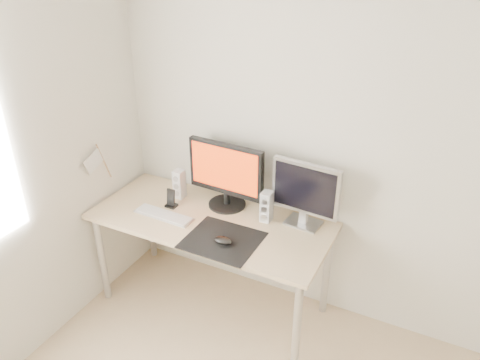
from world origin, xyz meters
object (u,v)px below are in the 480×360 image
(second_monitor, at_px, (305,191))
(phone_dock, at_px, (171,201))
(mouse, at_px, (223,240))
(speaker_left, at_px, (179,184))
(desk, at_px, (211,229))
(speaker_right, at_px, (267,207))
(main_monitor, at_px, (226,173))
(keyboard, at_px, (164,215))

(second_monitor, xyz_separation_m, phone_dock, (-0.89, -0.20, -0.20))
(mouse, relative_size, speaker_left, 0.54)
(mouse, bearing_deg, phone_dock, 156.85)
(mouse, distance_m, phone_dock, 0.58)
(desk, distance_m, speaker_right, 0.41)
(main_monitor, distance_m, keyboard, 0.50)
(main_monitor, relative_size, speaker_right, 2.61)
(desk, xyz_separation_m, keyboard, (-0.30, -0.11, 0.09))
(speaker_right, xyz_separation_m, keyboard, (-0.64, -0.26, -0.10))
(desk, height_order, main_monitor, main_monitor)
(speaker_right, height_order, phone_dock, speaker_right)
(second_monitor, relative_size, phone_dock, 3.37)
(main_monitor, height_order, second_monitor, main_monitor)
(mouse, height_order, speaker_right, speaker_right)
(speaker_left, relative_size, keyboard, 0.50)
(desk, distance_m, phone_dock, 0.34)
(main_monitor, xyz_separation_m, speaker_right, (0.32, -0.05, -0.15))
(speaker_left, relative_size, phone_dock, 1.58)
(speaker_left, height_order, speaker_right, same)
(second_monitor, distance_m, keyboard, 0.96)
(keyboard, bearing_deg, speaker_right, 22.11)
(main_monitor, bearing_deg, keyboard, -135.75)
(mouse, xyz_separation_m, keyboard, (-0.51, 0.10, -0.02))
(mouse, bearing_deg, speaker_left, 146.35)
(main_monitor, xyz_separation_m, second_monitor, (0.55, 0.02, -0.01))
(second_monitor, relative_size, speaker_right, 2.14)
(mouse, relative_size, second_monitor, 0.25)
(desk, height_order, speaker_left, speaker_left)
(desk, bearing_deg, speaker_right, 24.17)
(speaker_right, distance_m, keyboard, 0.69)
(speaker_right, bearing_deg, mouse, -109.62)
(desk, relative_size, phone_dock, 11.95)
(speaker_left, height_order, keyboard, speaker_left)
(desk, bearing_deg, second_monitor, 21.24)
(main_monitor, height_order, speaker_left, main_monitor)
(desk, distance_m, main_monitor, 0.39)
(second_monitor, bearing_deg, desk, -158.76)
(mouse, distance_m, main_monitor, 0.51)
(desk, bearing_deg, speaker_left, 155.23)
(main_monitor, height_order, keyboard, main_monitor)
(desk, xyz_separation_m, speaker_left, (-0.34, 0.16, 0.18))
(second_monitor, bearing_deg, main_monitor, -177.70)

